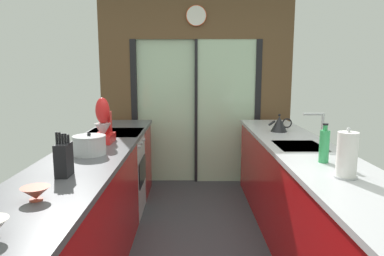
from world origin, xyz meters
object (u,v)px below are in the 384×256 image
Objects in this scene: oven_range at (116,173)px; knife_block at (64,159)px; mixing_bowl_far at (36,193)px; stock_pot at (89,145)px; stand_mixer at (104,125)px; paper_towel_roll at (347,155)px; soap_bottle at (324,146)px; kettle at (279,124)px.

oven_range is 1.70m from knife_block.
stock_pot is at bearing 90.00° from mixing_bowl_far.
stand_mixer is at bearing -88.06° from oven_range.
stand_mixer reaches higher than stock_pot.
oven_range is 2.88× the size of paper_towel_roll.
stock_pot is at bearing 89.99° from knife_block.
soap_bottle is at bearing -35.32° from oven_range.
soap_bottle is at bearing -8.01° from stock_pot.
mixing_bowl_far is 2.72m from kettle.
soap_bottle reaches higher than stock_pot.
stock_pot is 1.89m from paper_towel_roll.
paper_towel_roll is at bearing -90.00° from soap_bottle.
soap_bottle reaches higher than mixing_bowl_far.
knife_block is at bearing -90.00° from stand_mixer.
soap_bottle is 0.90× the size of paper_towel_roll.
stand_mixer is 2.09m from paper_towel_roll.
soap_bottle is at bearing 90.00° from paper_towel_roll.
knife_block reaches higher than kettle.
oven_range is 1.16m from stock_pot.
paper_towel_roll is (1.78, -0.05, 0.03)m from knife_block.
oven_range is at bearing 144.68° from soap_bottle.
stock_pot is (-0.00, -0.48, -0.08)m from stand_mixer.
oven_range is 2.09m from mixing_bowl_far.
paper_towel_roll is at bearing -19.26° from stock_pot.
kettle is (1.78, 1.63, -0.03)m from knife_block.
paper_towel_roll reaches higher than oven_range.
soap_bottle is (1.78, 0.33, 0.01)m from knife_block.
kettle is 0.82× the size of paper_towel_roll.
stock_pot is at bearing -149.47° from kettle.
mixing_bowl_far is 1.00m from stock_pot.
stand_mixer is at bearing 90.00° from knife_block.
stock_pot is at bearing -88.97° from oven_range.
kettle is 1.30m from soap_bottle.
oven_range is 0.83m from stand_mixer.
oven_range is 6.14× the size of mixing_bowl_far.
kettle is (1.80, 0.03, 0.55)m from oven_range.
oven_range is 2.28m from soap_bottle.
paper_towel_roll reaches higher than mixing_bowl_far.
paper_towel_roll reaches higher than kettle.
stand_mixer is at bearing -162.27° from kettle.
paper_towel_roll is at bearing -42.46° from oven_range.
kettle is 1.67m from paper_towel_roll.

